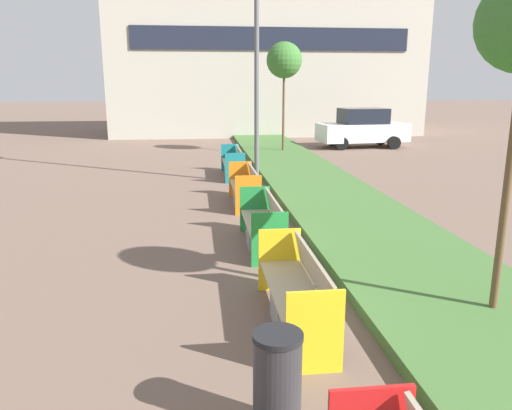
% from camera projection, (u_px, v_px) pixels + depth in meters
% --- Properties ---
extents(planter_grass_strip, '(2.80, 120.00, 0.18)m').
position_uv_depth(planter_grass_strip, '(355.00, 217.00, 11.13)').
color(planter_grass_strip, '#426B33').
rests_on(planter_grass_strip, ground).
extents(building_backdrop, '(18.08, 7.32, 9.76)m').
position_uv_depth(building_backdrop, '(264.00, 52.00, 30.59)').
color(building_backdrop, '#B2AD9E').
rests_on(building_backdrop, ground).
extents(bench_yellow_frame, '(0.65, 2.28, 0.94)m').
position_uv_depth(bench_yellow_frame, '(297.00, 297.00, 6.30)').
color(bench_yellow_frame, gray).
rests_on(bench_yellow_frame, ground).
extents(bench_green_frame, '(0.65, 2.16, 0.94)m').
position_uv_depth(bench_green_frame, '(263.00, 228.00, 9.34)').
color(bench_green_frame, gray).
rests_on(bench_green_frame, ground).
extents(bench_orange_frame, '(0.65, 2.18, 0.94)m').
position_uv_depth(bench_orange_frame, '(246.00, 190.00, 12.62)').
color(bench_orange_frame, gray).
rests_on(bench_orange_frame, ground).
extents(bench_teal_frame, '(0.65, 2.39, 0.94)m').
position_uv_depth(bench_teal_frame, '(234.00, 165.00, 16.44)').
color(bench_teal_frame, gray).
rests_on(bench_teal_frame, ground).
extents(litter_bin, '(0.44, 0.44, 0.94)m').
position_uv_depth(litter_bin, '(277.00, 383.00, 4.32)').
color(litter_bin, '#2D2D30').
rests_on(litter_bin, ground).
extents(street_lamp_post, '(0.24, 0.44, 8.58)m').
position_uv_depth(street_lamp_post, '(257.00, 23.00, 14.28)').
color(street_lamp_post, '#56595B').
rests_on(street_lamp_post, ground).
extents(sapling_tree_far, '(1.50, 1.50, 4.70)m').
position_uv_depth(sapling_tree_far, '(284.00, 61.00, 20.86)').
color(sapling_tree_far, brown).
rests_on(sapling_tree_far, ground).
extents(parked_car_distant, '(4.35, 2.16, 1.86)m').
position_uv_depth(parked_car_distant, '(362.00, 128.00, 23.90)').
color(parked_car_distant, silver).
rests_on(parked_car_distant, ground).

